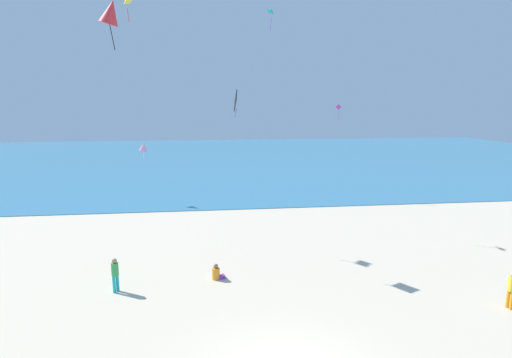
% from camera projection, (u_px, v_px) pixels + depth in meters
% --- Properties ---
extents(ground_plane, '(120.00, 120.00, 0.00)m').
position_uv_depth(ground_plane, '(252.00, 258.00, 22.00)').
color(ground_plane, beige).
extents(ocean_water, '(120.00, 60.00, 0.05)m').
position_uv_depth(ocean_water, '(223.00, 158.00, 61.20)').
color(ocean_water, teal).
rests_on(ocean_water, ground_plane).
extents(person_1, '(0.68, 0.48, 0.78)m').
position_uv_depth(person_1, '(217.00, 273.00, 19.38)').
color(person_1, orange).
rests_on(person_1, ground_plane).
extents(person_2, '(0.37, 0.37, 1.58)m').
position_uv_depth(person_2, '(511.00, 288.00, 16.50)').
color(person_2, orange).
rests_on(person_2, ground_plane).
extents(person_3, '(0.45, 0.45, 1.59)m').
position_uv_depth(person_3, '(115.00, 273.00, 17.94)').
color(person_3, '#19ADB2').
rests_on(person_3, ground_plane).
extents(kite_pink, '(0.95, 1.02, 1.45)m').
position_uv_depth(kite_pink, '(143.00, 147.00, 33.35)').
color(kite_pink, pink).
extents(kite_teal, '(0.47, 0.60, 1.49)m').
position_uv_depth(kite_teal, '(272.00, 11.00, 26.54)').
color(kite_teal, '#1EADAD').
extents(kite_red, '(1.10, 0.93, 1.89)m').
position_uv_depth(kite_red, '(111.00, 12.00, 15.04)').
color(kite_red, red).
extents(kite_yellow, '(0.55, 0.71, 1.52)m').
position_uv_depth(kite_yellow, '(126.00, 0.00, 24.40)').
color(kite_yellow, yellow).
extents(kite_black, '(0.20, 1.11, 1.41)m').
position_uv_depth(kite_black, '(236.00, 101.00, 20.35)').
color(kite_black, black).
extents(kite_magenta, '(0.50, 0.12, 1.30)m').
position_uv_depth(kite_magenta, '(338.00, 108.00, 35.10)').
color(kite_magenta, '#DB3DA8').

